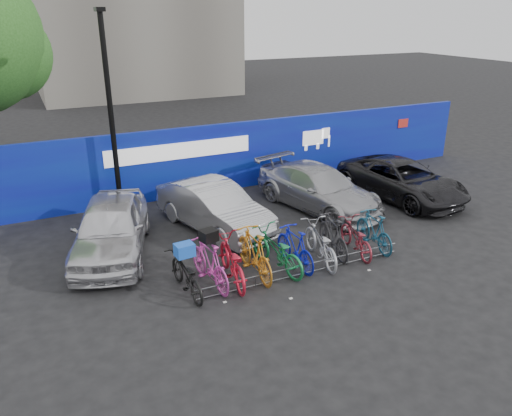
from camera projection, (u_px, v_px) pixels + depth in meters
ground at (291, 264)px, 12.71m from camera, size 100.00×100.00×0.00m
hoarding at (208, 159)px, 17.29m from camera, size 22.00×0.18×2.40m
lamppost at (110, 110)px, 14.74m from camera, size 0.25×0.50×6.11m
bike_rack at (304, 269)px, 12.15m from camera, size 5.60×0.03×0.30m
car_0 at (111, 228)px, 13.02m from camera, size 3.02×4.72×1.50m
car_1 at (214, 207)px, 14.52m from camera, size 2.55×4.41×1.37m
car_2 at (318, 188)px, 16.10m from camera, size 2.93×4.99×1.36m
car_3 at (402, 180)px, 16.97m from camera, size 2.74×4.92×1.30m
bike_0 at (186, 275)px, 11.27m from camera, size 0.74×1.84×0.95m
bike_1 at (210, 263)px, 11.58m from camera, size 0.71×1.95×1.14m
bike_2 at (231, 261)px, 11.76m from camera, size 0.97×2.13×1.08m
bike_3 at (254, 253)px, 11.99m from camera, size 0.60×1.99×1.19m
bike_4 at (276, 251)px, 12.27m from camera, size 1.05×2.10×1.06m
bike_5 at (295, 247)px, 12.45m from camera, size 0.55×1.75×1.04m
bike_6 at (320, 243)px, 12.69m from camera, size 0.99×2.05×1.03m
bike_7 at (333, 235)px, 13.07m from camera, size 0.80×1.86×1.08m
bike_8 at (356, 238)px, 13.13m from camera, size 0.88×1.82×0.92m
bike_9 at (374, 231)px, 13.40m from camera, size 0.64×1.77×1.04m
cargo_crate at (185, 250)px, 11.04m from camera, size 0.44×0.35×0.29m
cargo_topcase at (209, 235)px, 11.32m from camera, size 0.42×0.39×0.27m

